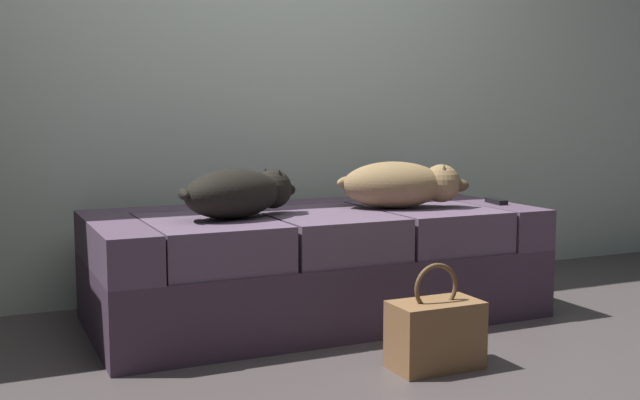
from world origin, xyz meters
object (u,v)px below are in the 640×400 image
object	(u,v)px
tv_remote	(496,201)
handbag	(435,333)
dog_dark	(240,193)
dog_tan	(402,184)
couch	(315,264)

from	to	relation	value
tv_remote	handbag	world-z (taller)	tv_remote
dog_dark	dog_tan	world-z (taller)	dog_tan
couch	handbag	world-z (taller)	couch
dog_dark	dog_tan	size ratio (longest dim) A/B	0.96
tv_remote	handbag	size ratio (longest dim) A/B	0.40
couch	tv_remote	size ratio (longest dim) A/B	12.82
handbag	dog_tan	bearing A→B (deg)	68.74
handbag	couch	bearing A→B (deg)	97.57
dog_tan	tv_remote	bearing A→B (deg)	-4.96
couch	dog_tan	world-z (taller)	dog_tan
dog_dark	tv_remote	distance (m)	1.25
tv_remote	dog_dark	bearing A→B (deg)	-171.33
couch	handbag	bearing A→B (deg)	-82.43
dog_tan	handbag	bearing A→B (deg)	-111.26
dog_dark	couch	bearing A→B (deg)	13.79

